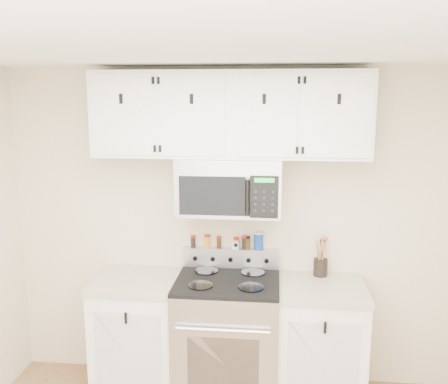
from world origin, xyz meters
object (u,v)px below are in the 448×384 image
utensil_crock (320,266)px  salt_canister (258,241)px  range (228,337)px  microwave (230,186)px

utensil_crock → salt_canister: size_ratio=2.28×
range → salt_canister: salt_canister is taller
utensil_crock → range: bearing=-161.5°
range → salt_canister: (0.21, 0.28, 0.68)m
microwave → utensil_crock: 0.94m
microwave → range: bearing=-90.2°
range → utensil_crock: bearing=18.5°
range → microwave: bearing=89.8°
microwave → salt_canister: bearing=36.1°
microwave → salt_canister: microwave is taller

